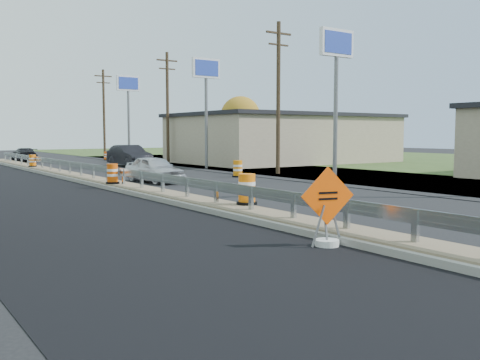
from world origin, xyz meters
TOP-DOWN VIEW (x-y plane):
  - ground at (0.00, 0.00)m, footprint 140.00×140.00m
  - grass_verge_far at (30.00, 10.00)m, footprint 40.00×120.00m
  - milled_overlay at (-4.40, 10.00)m, footprint 7.20×120.00m
  - median at (0.00, 8.00)m, footprint 1.60×55.00m
  - guardrail at (0.00, 9.00)m, footprint 0.10×46.15m
  - retail_building_near at (20.99, 20.00)m, footprint 18.50×12.50m
  - pylon_sign_south at (10.50, 3.00)m, footprint 2.20×0.30m
  - pylon_sign_mid at (10.50, 16.00)m, footprint 2.20×0.30m
  - pylon_sign_north at (10.50, 30.00)m, footprint 2.20×0.30m
  - utility_pole_smid at (11.50, 9.00)m, footprint 1.90×0.26m
  - utility_pole_nmid at (11.50, 24.00)m, footprint 1.90×0.26m
  - utility_pole_north at (11.50, 39.00)m, footprint 1.90×0.26m
  - tree_far_yellow at (26.00, 34.00)m, footprint 4.62×4.62m
  - caution_sign at (-1.13, -8.48)m, footprint 1.28×0.55m
  - barrel_median_near at (0.55, -3.00)m, footprint 0.69×0.69m
  - barrel_median_mid at (-0.33, 6.51)m, footprint 0.63×0.63m
  - barrel_median_far at (-0.16, 21.95)m, footprint 0.57×0.57m
  - barrel_shoulder_near at (8.18, 8.62)m, footprint 0.67×0.67m
  - barrel_shoulder_far at (9.04, 32.04)m, footprint 0.57×0.57m
  - car_silver at (2.64, 8.22)m, footprint 1.98×4.20m
  - car_dark_mid at (7.00, 21.73)m, footprint 1.89×5.09m
  - car_dark_far at (1.82, 33.05)m, footprint 2.12×4.51m

SIDE VIEW (x-z plane):
  - ground at x=0.00m, z-range 0.00..0.00m
  - milled_overlay at x=-4.40m, z-range 0.00..0.01m
  - grass_verge_far at x=30.00m, z-range 0.00..0.03m
  - median at x=0.00m, z-range 0.00..0.23m
  - barrel_shoulder_far at x=9.04m, z-range -0.02..0.82m
  - caution_sign at x=-1.13m, z-range -0.45..1.37m
  - barrel_shoulder_near at x=8.18m, z-range -0.02..0.96m
  - barrel_median_far at x=-0.16m, z-range 0.21..1.05m
  - car_dark_far at x=1.82m, z-range 0.00..1.27m
  - barrel_median_mid at x=-0.33m, z-range 0.21..1.13m
  - car_silver at x=2.64m, z-range 0.00..1.39m
  - barrel_median_near at x=0.55m, z-range 0.21..1.22m
  - guardrail at x=0.00m, z-range 0.37..1.09m
  - car_dark_mid at x=7.00m, z-range 0.00..1.66m
  - retail_building_near at x=20.99m, z-range 0.02..4.29m
  - tree_far_yellow at x=26.00m, z-range 1.11..7.97m
  - utility_pole_smid at x=11.50m, z-range 0.23..9.63m
  - utility_pole_nmid at x=11.50m, z-range 0.23..9.63m
  - utility_pole_north at x=11.50m, z-range 0.23..9.63m
  - pylon_sign_south at x=10.50m, z-range 2.53..10.43m
  - pylon_sign_mid at x=10.50m, z-range 2.53..10.43m
  - pylon_sign_north at x=10.50m, z-range 2.53..10.43m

